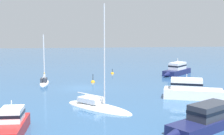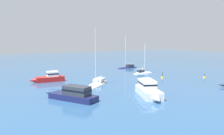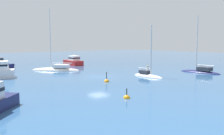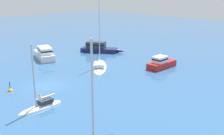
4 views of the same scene
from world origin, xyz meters
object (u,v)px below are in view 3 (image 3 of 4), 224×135
Objects in this scene: powerboat at (73,61)px; mooring_buoy at (127,98)px; ketch at (148,75)px; sailboat at (200,72)px; channel_buoy at (107,82)px; sloop at (56,70)px.

powerboat reaches higher than mooring_buoy.
ketch is 9.57m from sailboat.
channel_buoy is (-20.85, 7.32, -0.69)m from powerboat.
mooring_buoy is at bearing -53.86° from ketch.
channel_buoy is (2.10, 16.17, -0.16)m from sailboat.
sailboat is 20.74m from mooring_buoy.
mooring_buoy is (-7.76, 3.79, -0.01)m from channel_buoy.
sailboat reaches higher than powerboat.
ketch is 13.07m from mooring_buoy.
powerboat is at bearing -89.65° from sloop.
ketch is at bearing 75.07° from sailboat.
sailboat is 24.60m from powerboat.
powerboat is 30.70m from mooring_buoy.
sloop is 9.43× the size of mooring_buoy.
ketch is at bearing 159.98° from sloop.
powerboat is 9.57m from sloop.
mooring_buoy is at bearing 160.56° from powerboat.
sailboat is at bearing -97.41° from channel_buoy.
sailboat reaches higher than mooring_buoy.
powerboat is at bearing -21.22° from mooring_buoy.
sloop reaches higher than ketch.
sailboat is 16.30m from channel_buoy.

